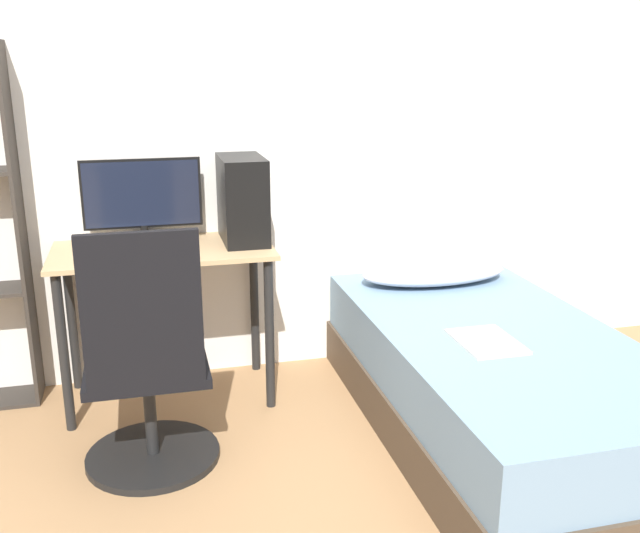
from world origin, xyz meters
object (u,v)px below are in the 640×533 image
bed (496,383)px  monitor (142,198)px  office_chair (148,382)px  pc_tower (242,199)px  keyboard (138,254)px

bed → monitor: bearing=148.9°
office_chair → pc_tower: size_ratio=2.53×
bed → pc_tower: (-1.00, 0.78, 0.73)m
monitor → keyboard: (-0.04, -0.27, -0.21)m
bed → office_chair: bearing=177.1°
keyboard → pc_tower: bearing=18.3°
monitor → pc_tower: size_ratio=1.38×
bed → keyboard: (-1.50, 0.61, 0.53)m
office_chair → pc_tower: 1.04m
keyboard → pc_tower: pc_tower is taller
bed → keyboard: size_ratio=5.64×
office_chair → keyboard: (-0.01, 0.53, 0.39)m
office_chair → monitor: bearing=87.9°
bed → pc_tower: size_ratio=4.83×
bed → monitor: monitor is taller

